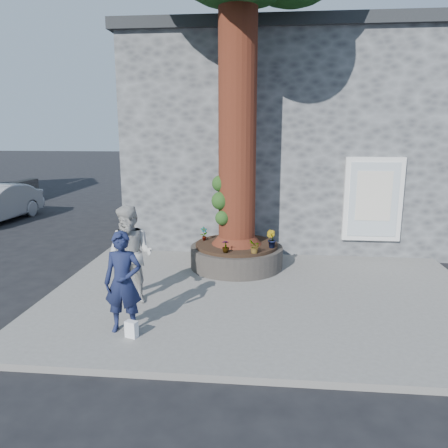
{
  "coord_description": "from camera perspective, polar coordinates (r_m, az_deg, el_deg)",
  "views": [
    {
      "loc": [
        1.52,
        -8.49,
        3.51
      ],
      "look_at": [
        0.5,
        1.8,
        1.25
      ],
      "focal_mm": 35.0,
      "sensor_mm": 36.0,
      "label": 1
    }
  ],
  "objects": [
    {
      "name": "pavement",
      "position": [
        10.1,
        5.23,
        -7.7
      ],
      "size": [
        9.0,
        8.0,
        0.12
      ],
      "primitive_type": "cube",
      "color": "slate",
      "rests_on": "ground"
    },
    {
      "name": "plant_d",
      "position": [
        10.0,
        4.03,
        -2.96
      ],
      "size": [
        0.3,
        0.33,
        0.32
      ],
      "primitive_type": "imported",
      "rotation": [
        0.0,
        0.0,
        4.91
      ],
      "color": "gray",
      "rests_on": "planter"
    },
    {
      "name": "plant_c",
      "position": [
        10.04,
        0.22,
        -2.95
      ],
      "size": [
        0.17,
        0.17,
        0.29
      ],
      "primitive_type": "imported",
      "rotation": [
        0.0,
        0.0,
        3.21
      ],
      "color": "gray",
      "rests_on": "planter"
    },
    {
      "name": "ground",
      "position": [
        9.32,
        -4.24,
        -9.85
      ],
      "size": [
        120.0,
        120.0,
        0.0
      ],
      "primitive_type": "plane",
      "color": "black",
      "rests_on": "ground"
    },
    {
      "name": "plant_b",
      "position": [
        10.5,
        6.18,
        -1.96
      ],
      "size": [
        0.32,
        0.32,
        0.42
      ],
      "primitive_type": "imported",
      "rotation": [
        0.0,
        0.0,
        2.45
      ],
      "color": "gray",
      "rests_on": "planter"
    },
    {
      "name": "man",
      "position": [
        7.57,
        -13.05,
        -7.42
      ],
      "size": [
        0.66,
        0.45,
        1.75
      ],
      "primitive_type": "imported",
      "rotation": [
        0.0,
        0.0,
        0.05
      ],
      "color": "#161D3E",
      "rests_on": "pavement"
    },
    {
      "name": "stone_shop",
      "position": [
        15.73,
        9.38,
        10.89
      ],
      "size": [
        10.3,
        8.3,
        6.3
      ],
      "color": "#444649",
      "rests_on": "ground"
    },
    {
      "name": "plant_a",
      "position": [
        11.12,
        -2.64,
        -1.27
      ],
      "size": [
        0.23,
        0.2,
        0.36
      ],
      "primitive_type": "imported",
      "rotation": [
        0.0,
        0.0,
        0.51
      ],
      "color": "gray",
      "rests_on": "planter"
    },
    {
      "name": "planter",
      "position": [
        10.97,
        1.65,
        -4.09
      ],
      "size": [
        2.3,
        2.3,
        0.6
      ],
      "color": "black",
      "rests_on": "pavement"
    },
    {
      "name": "shopping_bag",
      "position": [
        7.6,
        -11.99,
        -13.29
      ],
      "size": [
        0.23,
        0.18,
        0.28
      ],
      "primitive_type": "cube",
      "rotation": [
        0.0,
        0.0,
        -0.33
      ],
      "color": "white",
      "rests_on": "pavement"
    },
    {
      "name": "woman",
      "position": [
        8.77,
        -12.1,
        -3.95
      ],
      "size": [
        1.06,
        0.89,
        1.95
      ],
      "primitive_type": "imported",
      "rotation": [
        0.0,
        0.0,
        -0.18
      ],
      "color": "#B1AFA9",
      "rests_on": "pavement"
    },
    {
      "name": "yellow_line",
      "position": [
        11.11,
        -19.14,
        -6.79
      ],
      "size": [
        0.1,
        30.0,
        0.01
      ],
      "primitive_type": "cube",
      "color": "yellow",
      "rests_on": "ground"
    }
  ]
}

